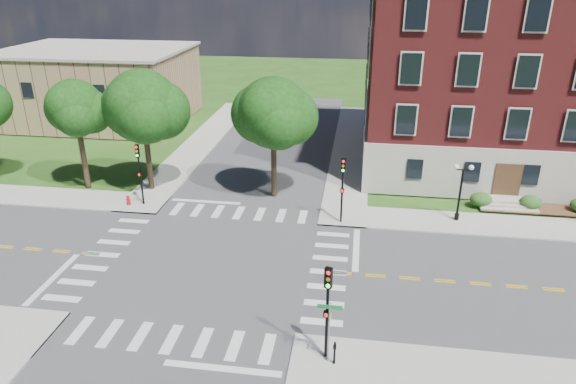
# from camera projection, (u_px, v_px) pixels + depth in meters

# --- Properties ---
(ground) EXTENTS (160.00, 160.00, 0.00)m
(ground) POSITION_uv_depth(u_px,v_px,m) (212.00, 263.00, 31.73)
(ground) COLOR #254814
(ground) RESTS_ON ground
(road_ew) EXTENTS (90.00, 12.00, 0.01)m
(road_ew) POSITION_uv_depth(u_px,v_px,m) (212.00, 263.00, 31.73)
(road_ew) COLOR #3D3D3F
(road_ew) RESTS_ON ground
(road_ns) EXTENTS (12.00, 90.00, 0.01)m
(road_ns) POSITION_uv_depth(u_px,v_px,m) (212.00, 263.00, 31.73)
(road_ns) COLOR #3D3D3F
(road_ns) RESTS_ON ground
(sidewalk_ne) EXTENTS (34.00, 34.00, 0.12)m
(sidewalk_ne) POSITION_uv_depth(u_px,v_px,m) (437.00, 182.00, 43.64)
(sidewalk_ne) COLOR #9E9B93
(sidewalk_ne) RESTS_ON ground
(sidewalk_nw) EXTENTS (34.00, 34.00, 0.12)m
(sidewalk_nw) POSITION_uv_depth(u_px,v_px,m) (98.00, 164.00, 47.67)
(sidewalk_nw) COLOR #9E9B93
(sidewalk_nw) RESTS_ON ground
(crosswalk_east) EXTENTS (2.20, 10.20, 0.02)m
(crosswalk_east) POSITION_uv_depth(u_px,v_px,m) (328.00, 272.00, 30.78)
(crosswalk_east) COLOR silver
(crosswalk_east) RESTS_ON ground
(stop_bar_east) EXTENTS (0.40, 5.50, 0.00)m
(stop_bar_east) POSITION_uv_depth(u_px,v_px,m) (356.00, 249.00, 33.30)
(stop_bar_east) COLOR silver
(stop_bar_east) RESTS_ON ground
(main_building) EXTENTS (30.60, 22.40, 16.50)m
(main_building) POSITION_uv_depth(u_px,v_px,m) (539.00, 72.00, 45.21)
(main_building) COLOR #A8A194
(main_building) RESTS_ON ground
(secondary_building) EXTENTS (20.40, 15.40, 8.30)m
(secondary_building) POSITION_uv_depth(u_px,v_px,m) (99.00, 85.00, 60.13)
(secondary_building) COLOR #A17659
(secondary_building) RESTS_ON ground
(tree_b) EXTENTS (4.37, 4.37, 8.91)m
(tree_b) POSITION_uv_depth(u_px,v_px,m) (75.00, 108.00, 39.93)
(tree_b) COLOR black
(tree_b) RESTS_ON ground
(tree_c) EXTENTS (5.73, 5.73, 9.75)m
(tree_c) POSITION_uv_depth(u_px,v_px,m) (142.00, 106.00, 39.53)
(tree_c) COLOR black
(tree_c) RESTS_ON ground
(tree_d) EXTENTS (5.43, 5.43, 9.43)m
(tree_d) POSITION_uv_depth(u_px,v_px,m) (273.00, 113.00, 38.42)
(tree_d) COLOR black
(tree_d) RESTS_ON ground
(traffic_signal_se) EXTENTS (0.38, 0.45, 4.80)m
(traffic_signal_se) POSITION_uv_depth(u_px,v_px,m) (327.00, 302.00, 22.71)
(traffic_signal_se) COLOR black
(traffic_signal_se) RESTS_ON ground
(traffic_signal_ne) EXTENTS (0.32, 0.35, 4.80)m
(traffic_signal_ne) POSITION_uv_depth(u_px,v_px,m) (343.00, 182.00, 35.45)
(traffic_signal_ne) COLOR black
(traffic_signal_ne) RESTS_ON ground
(traffic_signal_nw) EXTENTS (0.38, 0.46, 4.80)m
(traffic_signal_nw) POSITION_uv_depth(u_px,v_px,m) (139.00, 166.00, 38.26)
(traffic_signal_nw) COLOR black
(traffic_signal_nw) RESTS_ON ground
(twin_lamp_west) EXTENTS (1.36, 0.36, 4.23)m
(twin_lamp_west) POSITION_uv_depth(u_px,v_px,m) (461.00, 189.00, 36.02)
(twin_lamp_west) COLOR black
(twin_lamp_west) RESTS_ON ground
(street_sign_pole) EXTENTS (1.10, 1.10, 3.10)m
(street_sign_pole) POSITION_uv_depth(u_px,v_px,m) (329.00, 322.00, 22.78)
(street_sign_pole) COLOR gray
(street_sign_pole) RESTS_ON ground
(push_button_post) EXTENTS (0.14, 0.21, 1.20)m
(push_button_post) POSITION_uv_depth(u_px,v_px,m) (335.00, 352.00, 23.21)
(push_button_post) COLOR black
(push_button_post) RESTS_ON ground
(fire_hydrant) EXTENTS (0.35, 0.35, 0.75)m
(fire_hydrant) POSITION_uv_depth(u_px,v_px,m) (128.00, 200.00, 39.22)
(fire_hydrant) COLOR #B40D0F
(fire_hydrant) RESTS_ON ground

